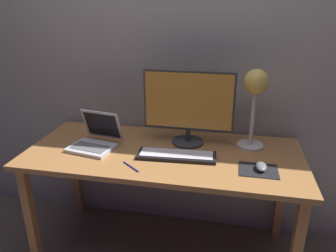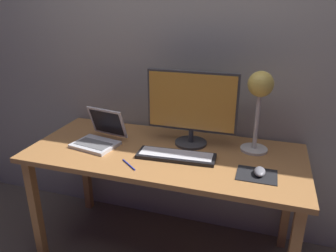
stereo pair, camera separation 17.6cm
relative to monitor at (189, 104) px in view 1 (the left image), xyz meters
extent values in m
plane|color=brown|center=(-0.12, -0.14, -0.99)|extent=(4.80, 4.80, 0.00)
cube|color=#9E998E|center=(-0.12, 0.26, 0.31)|extent=(4.80, 0.06, 2.60)
cube|color=#A8703D|center=(-0.12, -0.14, -0.26)|extent=(1.60, 0.70, 0.03)
cube|color=#A8703D|center=(-0.86, -0.43, -0.63)|extent=(0.05, 0.05, 0.71)
cube|color=#A8703D|center=(-0.86, 0.15, -0.63)|extent=(0.05, 0.05, 0.71)
cube|color=#A8703D|center=(0.62, 0.15, -0.63)|extent=(0.05, 0.05, 0.71)
cylinder|color=#38383A|center=(0.00, 0.00, -0.24)|extent=(0.20, 0.20, 0.01)
cylinder|color=#38383A|center=(0.00, 0.00, -0.19)|extent=(0.03, 0.03, 0.08)
cube|color=#38383A|center=(0.00, 0.00, 0.02)|extent=(0.54, 0.03, 0.36)
cube|color=gold|center=(0.00, -0.02, 0.02)|extent=(0.51, 0.00, 0.33)
cube|color=black|center=(-0.03, -0.21, -0.24)|extent=(0.45, 0.16, 0.02)
cube|color=silver|center=(-0.03, -0.21, -0.23)|extent=(0.41, 0.13, 0.01)
cube|color=silver|center=(-0.54, -0.21, -0.24)|extent=(0.29, 0.24, 0.02)
cube|color=slate|center=(-0.55, -0.22, -0.23)|extent=(0.23, 0.14, 0.00)
cube|color=silver|center=(-0.52, -0.08, -0.14)|extent=(0.26, 0.12, 0.19)
cube|color=black|center=(-0.52, -0.08, -0.14)|extent=(0.23, 0.10, 0.16)
cylinder|color=beige|center=(0.38, 0.02, -0.24)|extent=(0.16, 0.16, 0.01)
cylinder|color=silver|center=(0.38, 0.02, -0.06)|extent=(0.02, 0.02, 0.36)
sphere|color=gold|center=(0.38, 0.02, 0.15)|extent=(0.14, 0.14, 0.14)
sphere|color=#FFEAB2|center=(0.38, 0.01, 0.11)|extent=(0.05, 0.05, 0.05)
cube|color=black|center=(0.41, -0.27, -0.25)|extent=(0.20, 0.16, 0.00)
ellipsoid|color=slate|center=(0.42, -0.26, -0.23)|extent=(0.06, 0.10, 0.03)
cylinder|color=#2633A5|center=(-0.25, -0.37, -0.25)|extent=(0.11, 0.09, 0.01)
camera|label=1|loc=(0.24, -1.81, 0.57)|focal=34.37mm
camera|label=2|loc=(0.41, -1.76, 0.57)|focal=34.37mm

